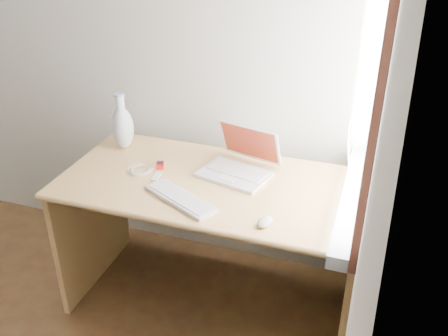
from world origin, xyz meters
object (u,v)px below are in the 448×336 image
(desk, at_px, (217,210))
(vase, at_px, (122,126))
(laptop, at_px, (237,163))
(external_keyboard, at_px, (181,198))

(desk, distance_m, vase, 0.67)
(desk, distance_m, laptop, 0.29)
(laptop, xyz_separation_m, external_keyboard, (-0.16, -0.33, -0.04))
(laptop, height_order, vase, vase)
(desk, relative_size, vase, 4.70)
(laptop, bearing_deg, desk, -140.16)
(laptop, height_order, external_keyboard, laptop)
(desk, relative_size, external_keyboard, 3.72)
(laptop, distance_m, vase, 0.67)
(laptop, relative_size, vase, 1.20)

